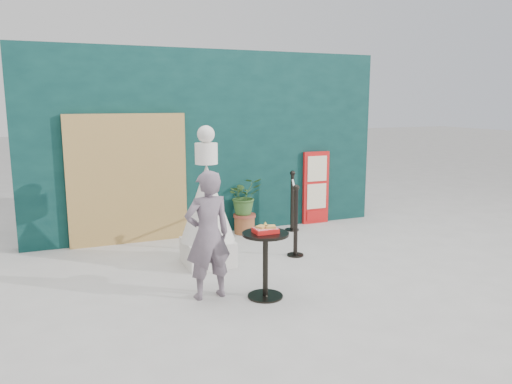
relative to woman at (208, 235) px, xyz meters
name	(u,v)px	position (x,y,z in m)	size (l,w,h in m)	color
ground	(297,296)	(0.93, -0.35, -0.72)	(60.00, 60.00, 0.00)	#ADAAA5
back_wall	(211,143)	(0.93, 2.80, 0.78)	(6.00, 0.30, 3.00)	#092928
bamboo_fence	(128,180)	(-0.47, 2.59, 0.28)	(1.80, 0.08, 2.00)	tan
woman	(208,235)	(0.00, 0.00, 0.00)	(0.53, 0.35, 1.45)	slate
menu_board	(316,188)	(2.83, 2.60, -0.07)	(0.50, 0.07, 1.30)	red
statue	(207,209)	(0.34, 1.11, 0.04)	(0.73, 0.73, 1.87)	silver
cafe_table	(265,255)	(0.59, -0.24, -0.23)	(0.52, 0.52, 0.75)	black
food_basket	(266,229)	(0.59, -0.24, 0.06)	(0.26, 0.19, 0.11)	red
planter	(244,201)	(1.38, 2.42, -0.17)	(0.56, 0.48, 0.95)	brown
stanchion_barrier	(294,211)	(1.90, 1.65, -0.23)	(0.84, 1.54, 1.03)	black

